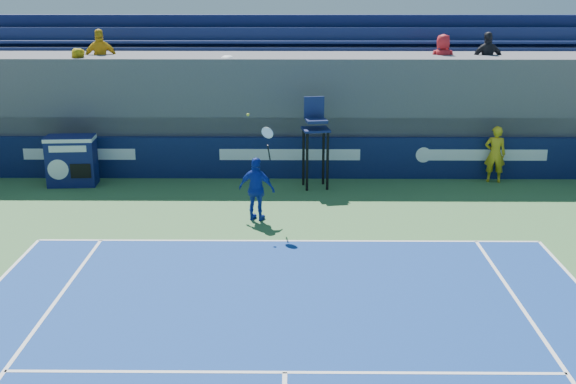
{
  "coord_description": "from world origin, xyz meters",
  "views": [
    {
      "loc": [
        0.13,
        -2.93,
        5.55
      ],
      "look_at": [
        0.0,
        11.5,
        1.25
      ],
      "focal_mm": 45.0,
      "sensor_mm": 36.0,
      "label": 1
    }
  ],
  "objects_px": {
    "match_clock": "(72,159)",
    "ball_person": "(495,154)",
    "tennis_player": "(257,189)",
    "umpire_chair": "(315,133)"
  },
  "relations": [
    {
      "from": "tennis_player",
      "to": "ball_person",
      "type": "bearing_deg",
      "value": 27.6
    },
    {
      "from": "match_clock",
      "to": "ball_person",
      "type": "bearing_deg",
      "value": 2.11
    },
    {
      "from": "ball_person",
      "to": "umpire_chair",
      "type": "bearing_deg",
      "value": 16.97
    },
    {
      "from": "ball_person",
      "to": "match_clock",
      "type": "height_order",
      "value": "ball_person"
    },
    {
      "from": "ball_person",
      "to": "tennis_player",
      "type": "relative_size",
      "value": 0.62
    },
    {
      "from": "ball_person",
      "to": "match_clock",
      "type": "distance_m",
      "value": 11.76
    },
    {
      "from": "match_clock",
      "to": "tennis_player",
      "type": "bearing_deg",
      "value": -29.39
    },
    {
      "from": "match_clock",
      "to": "tennis_player",
      "type": "height_order",
      "value": "tennis_player"
    },
    {
      "from": "match_clock",
      "to": "tennis_player",
      "type": "relative_size",
      "value": 0.54
    },
    {
      "from": "ball_person",
      "to": "umpire_chair",
      "type": "xyz_separation_m",
      "value": [
        -5.05,
        -0.57,
        0.72
      ]
    }
  ]
}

